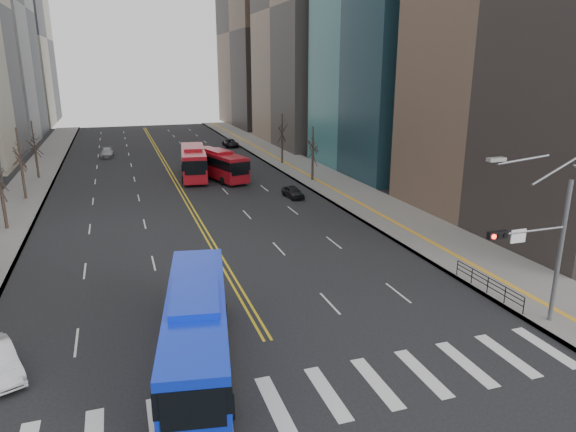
# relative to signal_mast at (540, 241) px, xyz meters

# --- Properties ---
(ground) EXTENTS (220.00, 220.00, 0.00)m
(ground) POSITION_rel_signal_mast_xyz_m (-13.77, -2.00, -4.86)
(ground) COLOR black
(sidewalk_right) EXTENTS (7.00, 130.00, 0.15)m
(sidewalk_right) POSITION_rel_signal_mast_xyz_m (3.73, 43.00, -4.78)
(sidewalk_right) COLOR gray
(sidewalk_right) RESTS_ON ground
(sidewalk_left) EXTENTS (5.00, 130.00, 0.15)m
(sidewalk_left) POSITION_rel_signal_mast_xyz_m (-30.27, 43.00, -4.78)
(sidewalk_left) COLOR gray
(sidewalk_left) RESTS_ON ground
(crosswalk) EXTENTS (26.70, 4.00, 0.01)m
(crosswalk) POSITION_rel_signal_mast_xyz_m (-13.77, -2.00, -4.85)
(crosswalk) COLOR silver
(crosswalk) RESTS_ON ground
(centerline) EXTENTS (0.55, 100.00, 0.01)m
(centerline) POSITION_rel_signal_mast_xyz_m (-13.77, 53.00, -4.85)
(centerline) COLOR gold
(centerline) RESTS_ON ground
(signal_mast) EXTENTS (5.37, 0.37, 9.39)m
(signal_mast) POSITION_rel_signal_mast_xyz_m (0.00, 0.00, 0.00)
(signal_mast) COLOR slate
(signal_mast) RESTS_ON ground
(pedestrian_railing) EXTENTS (0.06, 6.06, 1.02)m
(pedestrian_railing) POSITION_rel_signal_mast_xyz_m (0.53, 4.00, -4.03)
(pedestrian_railing) COLOR black
(pedestrian_railing) RESTS_ON sidewalk_right
(street_trees) EXTENTS (35.20, 47.20, 7.60)m
(street_trees) POSITION_rel_signal_mast_xyz_m (-20.94, 32.55, 0.02)
(street_trees) COLOR #2F221C
(street_trees) RESTS_ON ground
(blue_bus) EXTENTS (4.89, 13.09, 3.71)m
(blue_bus) POSITION_rel_signal_mast_xyz_m (-17.46, 2.00, -2.91)
(blue_bus) COLOR #0E2BD4
(blue_bus) RESTS_ON ground
(red_bus_near) EXTENTS (4.32, 12.59, 3.88)m
(red_bus_near) POSITION_rel_signal_mast_xyz_m (-11.18, 44.85, -2.70)
(red_bus_near) COLOR #AC121D
(red_bus_near) RESTS_ON ground
(red_bus_far) EXTENTS (5.45, 11.73, 3.62)m
(red_bus_far) POSITION_rel_signal_mast_xyz_m (-8.38, 42.90, -2.84)
(red_bus_far) COLOR #AC121D
(red_bus_far) RESTS_ON ground
(car_dark_mid) EXTENTS (1.76, 3.73, 1.23)m
(car_dark_mid) POSITION_rel_signal_mast_xyz_m (-2.76, 30.90, -4.24)
(car_dark_mid) COLOR black
(car_dark_mid) RESTS_ON ground
(car_silver) EXTENTS (2.02, 4.53, 1.29)m
(car_silver) POSITION_rel_signal_mast_xyz_m (-21.71, 64.27, -4.21)
(car_silver) COLOR #95969A
(car_silver) RESTS_ON ground
(car_dark_far) EXTENTS (2.21, 4.72, 1.31)m
(car_dark_far) POSITION_rel_signal_mast_xyz_m (-1.27, 68.52, -4.20)
(car_dark_far) COLOR black
(car_dark_far) RESTS_ON ground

